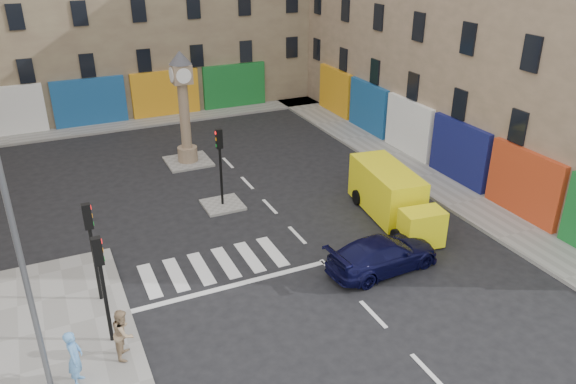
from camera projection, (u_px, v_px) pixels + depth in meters
ground at (344, 284)px, 20.76m from camera, size 120.00×120.00×0.00m
sidewalk_right at (389, 156)px, 32.24m from camera, size 2.60×30.00×0.15m
sidewalk_far at (126, 124)px, 37.46m from camera, size 32.00×2.40×0.15m
island_near at (223, 205)px, 26.55m from camera, size 1.80×1.80×0.12m
island_far at (188, 161)px, 31.48m from camera, size 2.40×2.40×0.12m
building_right at (494, 6)px, 31.24m from camera, size 10.00×30.00×16.00m
traffic_light_left_near at (101, 274)px, 16.67m from camera, size 0.28×0.22×3.70m
traffic_light_left_far at (91, 237)px, 18.64m from camera, size 0.28×0.22×3.70m
traffic_light_island at (220, 155)px, 25.47m from camera, size 0.28×0.22×3.70m
lamp_post at (18, 246)px, 13.87m from camera, size 0.50×0.25×8.30m
clock_pillar at (183, 101)px, 29.99m from camera, size 1.20×1.20×6.10m
navy_sedan at (383, 254)px, 21.39m from camera, size 4.73×2.24×1.33m
yellow_van at (392, 196)px, 25.07m from camera, size 2.63×6.18×2.18m
pedestrian_blue at (75, 358)px, 15.69m from camera, size 0.57×0.73×1.77m
pedestrian_tan at (123, 333)px, 16.75m from camera, size 0.85×0.96×1.64m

